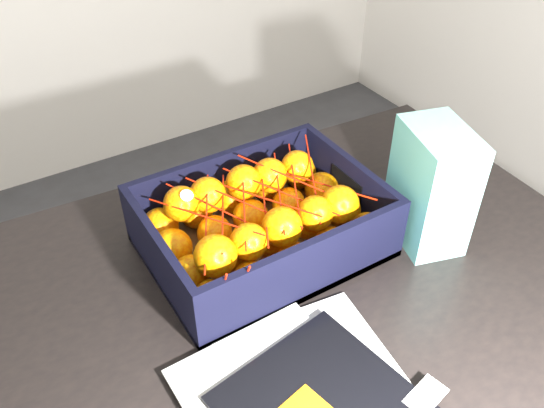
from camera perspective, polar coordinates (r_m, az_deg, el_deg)
room_shell at (r=0.40m, az=-15.29°, el=18.99°), size 3.54×3.54×2.50m
table at (r=0.89m, az=-1.91°, el=-16.06°), size 1.25×0.87×0.75m
produce_crate at (r=0.89m, az=-1.01°, el=-2.76°), size 0.36×0.27×0.11m
clementine_heap at (r=0.88m, az=-1.05°, el=-1.68°), size 0.34×0.25×0.11m
mesh_net at (r=0.84m, az=-1.31°, el=0.11°), size 0.29×0.24×0.09m
retail_carton at (r=0.91m, az=15.89°, el=1.73°), size 0.12×0.15×0.20m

